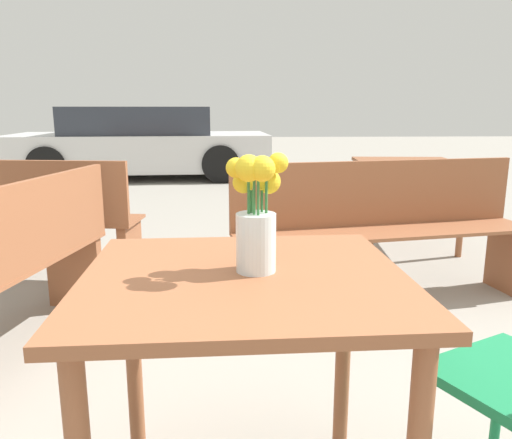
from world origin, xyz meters
TOP-DOWN VIEW (x-y plane):
  - table_front at (0.00, -0.00)m, footprint 0.83×0.76m
  - flower_vase at (0.03, 0.02)m, footprint 0.16×0.15m
  - bench_near at (-1.04, 0.99)m, footprint 0.65×1.53m
  - bench_middle at (0.88, 1.73)m, footprint 1.87×0.67m
  - table_back at (1.46, 2.95)m, footprint 0.89×0.90m
  - parked_car at (-1.59, 7.56)m, footprint 4.41×2.06m

SIDE VIEW (x-z plane):
  - bench_near at x=-1.04m, z-range 0.03..0.88m
  - bench_middle at x=0.88m, z-range 0.05..0.90m
  - parked_car at x=-1.59m, z-range -0.02..1.17m
  - table_back at x=1.46m, z-range 0.26..0.98m
  - table_front at x=0.00m, z-range 0.25..1.01m
  - flower_vase at x=0.03m, z-range 0.74..1.04m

